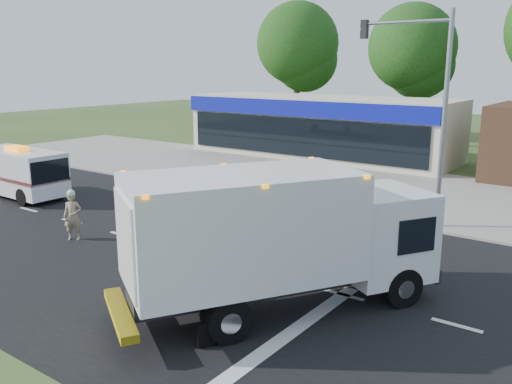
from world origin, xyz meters
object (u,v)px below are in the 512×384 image
ems_box_truck (277,231)px  ambulance_van (21,172)px  traffic_signal_pole (428,97)px  emergency_worker (73,215)px

ems_box_truck → ambulance_van: bearing=111.2°
ambulance_van → traffic_signal_pole: 18.28m
traffic_signal_pole → ambulance_van: bearing=-158.9°
ambulance_van → emergency_worker: bearing=-18.1°
ems_box_truck → traffic_signal_pole: size_ratio=1.03×
ems_box_truck → traffic_signal_pole: traffic_signal_pole is taller
ems_box_truck → ambulance_van: size_ratio=1.60×
ems_box_truck → traffic_signal_pole: 9.84m
emergency_worker → traffic_signal_pole: 13.51m
traffic_signal_pole → emergency_worker: bearing=-136.1°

